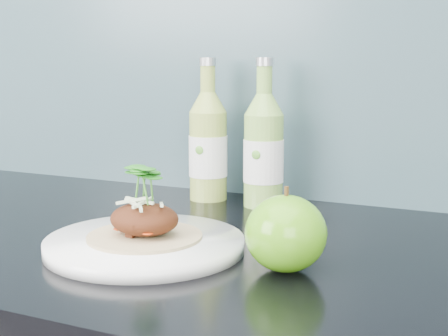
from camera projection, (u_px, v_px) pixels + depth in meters
The scene contains 5 objects.
dinner_plate at pixel (145, 244), 0.77m from camera, with size 0.25×0.25×0.02m.
pork_taco at pixel (144, 216), 0.76m from camera, with size 0.14×0.14×0.10m.
green_apple at pixel (286, 233), 0.69m from camera, with size 0.11×0.11×0.10m.
cider_bottle_left at pixel (208, 146), 1.04m from camera, with size 0.08×0.08×0.24m.
cider_bottle_right at pixel (264, 151), 0.99m from camera, with size 0.07×0.07×0.24m.
Camera 1 is at (0.39, 0.99, 1.13)m, focal length 50.00 mm.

